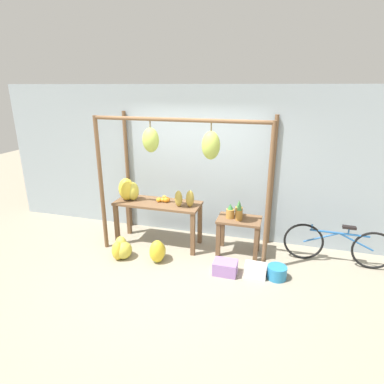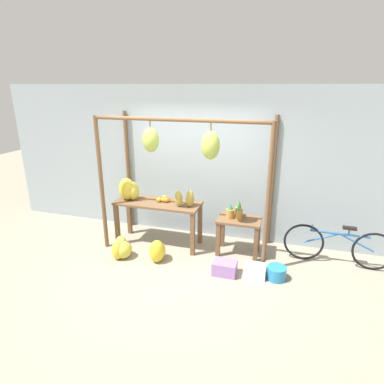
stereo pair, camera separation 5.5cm
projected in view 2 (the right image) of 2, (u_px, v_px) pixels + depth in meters
The scene contains 15 objects.
ground_plane at pixel (168, 274), 4.97m from camera, with size 20.00×20.00×0.00m, color gray.
shop_wall_back at pixel (197, 163), 5.97m from camera, with size 8.00×0.08×2.80m.
stall_awning at pixel (185, 160), 5.10m from camera, with size 2.85×1.13×2.33m.
display_table_main at pixel (158, 210), 5.73m from camera, with size 1.53×0.57×0.81m.
display_table_side at pixel (239, 228), 5.44m from camera, with size 0.73×0.48×0.65m.
banana_pile_on_table at pixel (129, 190), 5.75m from camera, with size 0.41×0.32×0.40m.
orange_pile at pixel (164, 199), 5.70m from camera, with size 0.25×0.22×0.09m.
pineapple_cluster at pixel (236, 211), 5.39m from camera, with size 0.28×0.31×0.31m.
banana_pile_ground_left at pixel (121, 249), 5.40m from camera, with size 0.40×0.41×0.36m.
banana_pile_ground_right at pixel (157, 251), 5.28m from camera, with size 0.34×0.40×0.39m.
fruit_crate_white at pixel (225, 268), 4.94m from camera, with size 0.36×0.27×0.21m.
blue_bucket at pixel (276, 273), 4.82m from camera, with size 0.29×0.29×0.20m.
parked_bicycle at pixel (338, 246), 5.14m from camera, with size 1.68×0.08×0.68m.
papaya_pile at pixel (184, 199), 5.44m from camera, with size 0.38×0.22×0.29m.
fruit_crate_purple at pixel (255, 271), 4.89m from camera, with size 0.33×0.24×0.19m.
Camera 2 is at (1.59, -4.02, 2.78)m, focal length 30.00 mm.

